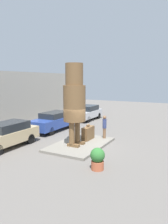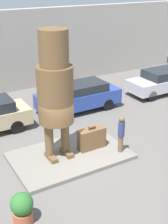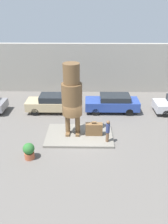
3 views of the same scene
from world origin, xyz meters
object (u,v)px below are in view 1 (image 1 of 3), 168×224
(parked_car_blue, at_px, (54,121))
(planter_pot, at_px, (98,158))
(parked_car_silver, at_px, (87,112))
(parked_car_tan, at_px, (7,134))
(tourist, at_px, (104,126))
(giant_suitcase, at_px, (88,133))
(statue_figure, at_px, (74,98))

(parked_car_blue, distance_m, planter_pot, 8.78)
(parked_car_silver, bearing_deg, parked_car_tan, -0.59)
(parked_car_blue, bearing_deg, tourist, 80.50)
(giant_suitcase, bearing_deg, planter_pot, -147.77)
(parked_car_blue, bearing_deg, giant_suitcase, 67.28)
(giant_suitcase, xyz_separation_m, tourist, (0.89, -0.85, 0.43))
(giant_suitcase, height_order, planter_pot, giant_suitcase)
(tourist, height_order, planter_pot, tourist)
(statue_figure, distance_m, planter_pot, 4.51)
(parked_car_silver, bearing_deg, statue_figure, 22.34)
(statue_figure, height_order, giant_suitcase, statue_figure)
(tourist, bearing_deg, planter_pot, -161.04)
(tourist, distance_m, planter_pot, 5.22)
(giant_suitcase, relative_size, tourist, 0.74)
(parked_car_tan, relative_size, parked_car_blue, 0.95)
(tourist, height_order, parked_car_blue, tourist)
(giant_suitcase, height_order, parked_car_silver, parked_car_silver)
(parked_car_silver, bearing_deg, tourist, 35.69)
(giant_suitcase, relative_size, parked_car_blue, 0.26)
(parked_car_silver, distance_m, planter_pot, 13.17)
(statue_figure, relative_size, parked_car_tan, 1.16)
(planter_pot, bearing_deg, parked_car_blue, 49.15)
(parked_car_blue, xyz_separation_m, planter_pot, (-5.74, -6.64, -0.27))
(statue_figure, relative_size, tourist, 3.16)
(planter_pot, bearing_deg, tourist, 18.96)
(parked_car_blue, bearing_deg, parked_car_silver, 177.79)
(tourist, xyz_separation_m, parked_car_blue, (0.83, 4.95, -0.21))
(giant_suitcase, distance_m, planter_pot, 4.76)
(statue_figure, distance_m, tourist, 3.36)
(tourist, bearing_deg, statue_figure, 156.71)
(parked_car_tan, distance_m, planter_pot, 6.56)
(parked_car_tan, relative_size, parked_car_silver, 1.05)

